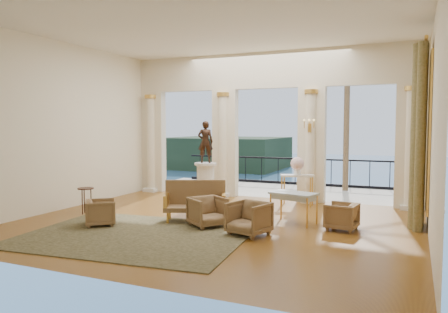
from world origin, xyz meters
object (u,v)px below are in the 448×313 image
at_px(armchair_c, 342,215).
at_px(pedestal, 205,185).
at_px(armchair_d, 101,211).
at_px(game_table, 294,196).
at_px(statue, 205,142).
at_px(console_table, 297,180).
at_px(side_table, 86,192).
at_px(armchair_a, 208,210).
at_px(settee, 195,201).
at_px(armchair_b, 249,217).

distance_m(armchair_c, pedestal, 4.25).
height_order(armchair_d, game_table, game_table).
bearing_deg(statue, game_table, 135.46).
relative_size(console_table, side_table, 1.49).
bearing_deg(armchair_a, game_table, -20.48).
distance_m(game_table, pedestal, 3.11).
bearing_deg(settee, armchair_b, -49.86).
bearing_deg(armchair_a, settee, 86.08).
bearing_deg(settee, armchair_d, -167.42).
xyz_separation_m(armchair_c, statue, (-3.99, 1.44, 1.48)).
xyz_separation_m(armchair_a, settee, (-0.54, 0.44, 0.10)).
relative_size(settee, statue, 1.33).
xyz_separation_m(settee, game_table, (2.21, 0.69, 0.17)).
bearing_deg(console_table, armchair_c, -77.56).
bearing_deg(armchair_a, armchair_b, -71.14).
distance_m(armchair_b, armchair_c, 2.09).
height_order(settee, side_table, settee).
relative_size(armchair_c, settee, 0.42).
distance_m(settee, pedestal, 2.01).
relative_size(armchair_d, game_table, 0.57).
xyz_separation_m(game_table, pedestal, (-2.87, 1.21, -0.06)).
bearing_deg(armchair_b, console_table, 104.61).
height_order(armchair_a, armchair_b, armchair_b).
xyz_separation_m(armchair_d, statue, (1.07, 3.21, 1.48)).
distance_m(armchair_a, console_table, 3.61).
bearing_deg(settee, side_table, 162.31).
bearing_deg(statue, armchair_d, 50.04).
relative_size(armchair_a, console_table, 0.75).
distance_m(armchair_a, side_table, 3.53).
height_order(console_table, side_table, console_table).
bearing_deg(armchair_d, game_table, -103.15).
relative_size(armchair_b, console_table, 0.77).
bearing_deg(console_table, armchair_a, -129.66).
bearing_deg(armchair_c, armchair_a, -64.88).
relative_size(game_table, statue, 0.98).
height_order(armchair_b, pedestal, pedestal).
relative_size(game_table, side_table, 1.74).
bearing_deg(console_table, settee, -140.75).
bearing_deg(console_table, armchair_d, -149.45).
bearing_deg(game_table, armchair_c, 3.50).
distance_m(armchair_b, settee, 1.82).
distance_m(armchair_d, pedestal, 3.40).
bearing_deg(armchair_a, armchair_d, 146.44).
distance_m(armchair_d, statue, 3.69).
bearing_deg(side_table, statue, 44.31).
xyz_separation_m(pedestal, side_table, (-2.32, -2.27, -0.02)).
bearing_deg(side_table, game_table, 11.47).
bearing_deg(console_table, side_table, -165.30).
bearing_deg(armchair_d, settee, -92.80).
xyz_separation_m(armchair_b, armchair_d, (-3.37, -0.54, -0.05)).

